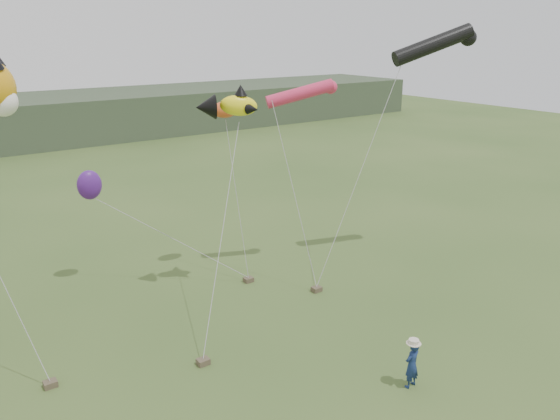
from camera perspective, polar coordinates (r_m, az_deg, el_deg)
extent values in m
plane|color=#385123|center=(16.19, 5.36, -19.07)|extent=(120.00, 120.00, 0.00)
cube|color=#2D3D28|center=(55.86, -26.40, 8.29)|extent=(90.00, 12.00, 4.00)
imported|color=navy|center=(16.61, 13.61, -15.42)|extent=(0.56, 0.40, 1.45)
cube|color=brown|center=(17.80, -22.87, -16.40)|extent=(0.37, 0.30, 0.19)
cube|color=brown|center=(17.60, -8.03, -15.41)|extent=(0.37, 0.30, 0.19)
cube|color=brown|center=(21.80, 3.85, -8.25)|extent=(0.37, 0.30, 0.19)
cube|color=brown|center=(22.56, -3.31, -7.28)|extent=(0.37, 0.30, 0.19)
sphere|color=white|center=(17.17, -27.03, 10.07)|extent=(0.83, 0.83, 0.83)
ellipsoid|color=yellow|center=(19.86, -4.34, 10.82)|extent=(1.54, 1.04, 0.86)
cone|color=black|center=(19.55, -7.78, 10.59)|extent=(0.94, 1.06, 0.88)
cone|color=black|center=(19.85, -4.13, 12.38)|extent=(0.49, 0.49, 0.39)
cone|color=black|center=(19.62, -2.84, 10.47)|extent=(0.52, 0.55, 0.39)
cone|color=black|center=(20.44, -4.34, 10.75)|extent=(0.52, 0.55, 0.39)
cylinder|color=black|center=(23.95, 15.66, 16.28)|extent=(3.39, 1.91, 1.71)
sphere|color=black|center=(24.82, 19.08, 16.65)|extent=(0.68, 0.68, 0.68)
cylinder|color=#D52A54|center=(21.93, 2.09, 12.06)|extent=(2.65, 1.69, 1.14)
sphere|color=#D52A54|center=(22.33, 5.32, 12.66)|extent=(0.54, 0.54, 0.54)
ellipsoid|color=#D85122|center=(21.83, -5.75, 10.41)|extent=(1.12, 0.65, 0.65)
ellipsoid|color=#4B197A|center=(22.39, -19.29, 2.48)|extent=(0.95, 0.64, 1.17)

